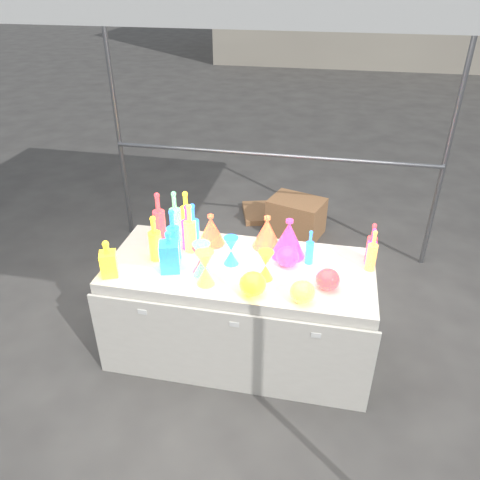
% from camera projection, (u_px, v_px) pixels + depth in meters
% --- Properties ---
extents(ground, '(80.00, 80.00, 0.00)m').
position_uv_depth(ground, '(240.00, 347.00, 3.55)').
color(ground, '#5D5A56').
rests_on(ground, ground).
extents(display_table, '(1.84, 0.83, 0.75)m').
position_uv_depth(display_table, '(240.00, 310.00, 3.35)').
color(display_table, silver).
rests_on(display_table, ground).
extents(cardboard_box_closed, '(0.64, 0.54, 0.40)m').
position_uv_depth(cardboard_box_closed, '(296.00, 217.00, 4.95)').
color(cardboard_box_closed, '#A9754C').
rests_on(cardboard_box_closed, ground).
extents(cardboard_box_flat, '(0.83, 0.69, 0.06)m').
position_uv_depth(cardboard_box_flat, '(275.00, 212.00, 5.40)').
color(cardboard_box_flat, '#A9754C').
rests_on(cardboard_box_flat, ground).
extents(bottle_0, '(0.12, 0.12, 0.35)m').
position_uv_depth(bottle_0, '(186.00, 213.00, 3.45)').
color(bottle_0, '#F44617').
rests_on(bottle_0, display_table).
extents(bottle_1, '(0.09, 0.09, 0.36)m').
position_uv_depth(bottle_1, '(193.00, 227.00, 3.26)').
color(bottle_1, green).
rests_on(bottle_1, display_table).
extents(bottle_2, '(0.11, 0.11, 0.40)m').
position_uv_depth(bottle_2, '(159.00, 218.00, 3.33)').
color(bottle_2, '#D35A16').
rests_on(bottle_2, display_table).
extents(bottle_3, '(0.11, 0.11, 0.34)m').
position_uv_depth(bottle_3, '(188.00, 227.00, 3.28)').
color(bottle_3, '#1B549F').
rests_on(bottle_3, display_table).
extents(bottle_4, '(0.11, 0.11, 0.37)m').
position_uv_depth(bottle_4, '(190.00, 228.00, 3.24)').
color(bottle_4, '#12755B').
rests_on(bottle_4, display_table).
extents(bottle_5, '(0.10, 0.10, 0.39)m').
position_uv_depth(bottle_5, '(175.00, 216.00, 3.36)').
color(bottle_5, '#C12694').
rests_on(bottle_5, display_table).
extents(bottle_6, '(0.09, 0.09, 0.33)m').
position_uv_depth(bottle_6, '(155.00, 238.00, 3.15)').
color(bottle_6, '#F44617').
rests_on(bottle_6, display_table).
extents(bottle_7, '(0.11, 0.11, 0.38)m').
position_uv_depth(bottle_7, '(173.00, 234.00, 3.15)').
color(bottle_7, green).
rests_on(bottle_7, display_table).
extents(decanter_0, '(0.14, 0.14, 0.26)m').
position_uv_depth(decanter_0, '(108.00, 258.00, 3.01)').
color(decanter_0, '#F44617').
rests_on(decanter_0, display_table).
extents(decanter_2, '(0.16, 0.16, 0.30)m').
position_uv_depth(decanter_2, '(169.00, 251.00, 3.05)').
color(decanter_2, green).
rests_on(decanter_2, display_table).
extents(hourglass_0, '(0.10, 0.10, 0.19)m').
position_uv_depth(hourglass_0, '(200.00, 260.00, 3.05)').
color(hourglass_0, '#D35A16').
rests_on(hourglass_0, display_table).
extents(hourglass_2, '(0.16, 0.16, 0.24)m').
position_uv_depth(hourglass_2, '(205.00, 268.00, 2.93)').
color(hourglass_2, '#12755B').
rests_on(hourglass_2, display_table).
extents(hourglass_3, '(0.15, 0.15, 0.24)m').
position_uv_depth(hourglass_3, '(202.00, 259.00, 3.01)').
color(hourglass_3, '#C12694').
rests_on(hourglass_3, display_table).
extents(hourglass_4, '(0.12, 0.12, 0.20)m').
position_uv_depth(hourglass_4, '(266.00, 265.00, 2.98)').
color(hourglass_4, '#F44617').
rests_on(hourglass_4, display_table).
extents(hourglass_5, '(0.12, 0.12, 0.20)m').
position_uv_depth(hourglass_5, '(231.00, 251.00, 3.13)').
color(hourglass_5, green).
rests_on(hourglass_5, display_table).
extents(globe_0, '(0.19, 0.19, 0.13)m').
position_uv_depth(globe_0, '(253.00, 285.00, 2.86)').
color(globe_0, '#F44617').
rests_on(globe_0, display_table).
extents(globe_1, '(0.20, 0.20, 0.12)m').
position_uv_depth(globe_1, '(302.00, 293.00, 2.80)').
color(globe_1, '#12755B').
rests_on(globe_1, display_table).
extents(globe_2, '(0.20, 0.20, 0.12)m').
position_uv_depth(globe_2, '(328.00, 280.00, 2.91)').
color(globe_2, '#D35A16').
rests_on(globe_2, display_table).
extents(globe_3, '(0.16, 0.16, 0.12)m').
position_uv_depth(globe_3, '(287.00, 258.00, 3.14)').
color(globe_3, '#1B549F').
rests_on(globe_3, display_table).
extents(lampshade_0, '(0.21, 0.21, 0.23)m').
position_uv_depth(lampshade_0, '(211.00, 229.00, 3.36)').
color(lampshade_0, yellow).
rests_on(lampshade_0, display_table).
extents(lampshade_1, '(0.24, 0.24, 0.24)m').
position_uv_depth(lampshade_1, '(267.00, 232.00, 3.32)').
color(lampshade_1, yellow).
rests_on(lampshade_1, display_table).
extents(lampshade_2, '(0.28, 0.28, 0.28)m').
position_uv_depth(lampshade_2, '(289.00, 238.00, 3.21)').
color(lampshade_2, '#1B549F').
rests_on(lampshade_2, display_table).
extents(bottle_8, '(0.06, 0.06, 0.25)m').
position_uv_depth(bottle_8, '(310.00, 247.00, 3.13)').
color(bottle_8, green).
rests_on(bottle_8, display_table).
extents(bottle_9, '(0.08, 0.08, 0.29)m').
position_uv_depth(bottle_9, '(372.00, 243.00, 3.14)').
color(bottle_9, '#D35A16').
rests_on(bottle_9, display_table).
extents(bottle_10, '(0.07, 0.07, 0.28)m').
position_uv_depth(bottle_10, '(372.00, 247.00, 3.11)').
color(bottle_10, '#1B549F').
rests_on(bottle_10, display_table).
extents(bottle_11, '(0.08, 0.08, 0.30)m').
position_uv_depth(bottle_11, '(372.00, 250.00, 3.05)').
color(bottle_11, '#12755B').
rests_on(bottle_11, display_table).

